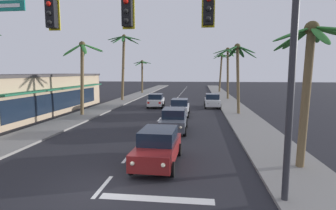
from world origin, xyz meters
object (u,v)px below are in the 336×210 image
at_px(palm_left_second, 83,62).
at_px(palm_right_second, 238,62).
at_px(sedan_lead_at_stop_bar, 158,146).
at_px(palm_right_third, 228,62).
at_px(sedan_fifth_in_queue, 180,107).
at_px(storefront_strip_left, 33,94).
at_px(palm_right_nearest, 309,65).
at_px(sedan_third_in_queue, 174,120).
at_px(palm_right_farthest, 221,64).
at_px(sedan_oncoming_far, 156,100).
at_px(palm_left_farthest, 142,70).
at_px(traffic_signal_mast, 182,35).
at_px(palm_left_third, 124,54).
at_px(sedan_parked_nearest_kerb, 212,101).

bearing_deg(palm_left_second, palm_right_second, 9.52).
bearing_deg(palm_right_second, palm_left_second, -170.48).
height_order(sedan_lead_at_stop_bar, palm_right_third, palm_right_third).
distance_m(sedan_fifth_in_queue, storefront_strip_left, 15.48).
bearing_deg(palm_right_third, palm_right_nearest, -89.52).
relative_size(sedan_third_in_queue, palm_right_farthest, 0.54).
height_order(sedan_oncoming_far, palm_left_farthest, palm_left_farthest).
distance_m(traffic_signal_mast, palm_right_third, 34.32).
height_order(palm_left_third, palm_right_third, palm_left_third).
height_order(palm_right_nearest, palm_right_third, palm_right_third).
distance_m(sedan_fifth_in_queue, palm_right_third, 18.39).
bearing_deg(palm_left_second, palm_right_third, 48.59).
distance_m(palm_left_farthest, storefront_strip_left, 28.12).
bearing_deg(sedan_fifth_in_queue, traffic_signal_mast, -85.60).
bearing_deg(palm_right_nearest, palm_right_second, 93.17).
bearing_deg(palm_right_third, sedan_third_in_queue, -104.79).
height_order(sedan_third_in_queue, palm_left_second, palm_left_second).
relative_size(palm_left_farthest, storefront_strip_left, 0.31).
height_order(sedan_lead_at_stop_bar, sedan_third_in_queue, same).
height_order(sedan_lead_at_stop_bar, palm_right_farthest, palm_right_farthest).
height_order(sedan_lead_at_stop_bar, sedan_oncoming_far, same).
xyz_separation_m(sedan_third_in_queue, palm_right_third, (6.23, 23.60, 5.00)).
distance_m(sedan_oncoming_far, palm_right_third, 15.12).
distance_m(sedan_fifth_in_queue, sedan_parked_nearest_kerb, 7.58).
bearing_deg(traffic_signal_mast, palm_right_second, 76.74).
bearing_deg(sedan_parked_nearest_kerb, palm_right_farthest, 83.15).
bearing_deg(sedan_oncoming_far, palm_right_third, 46.97).
height_order(sedan_third_in_queue, palm_right_third, palm_right_third).
relative_size(palm_left_second, storefront_strip_left, 0.34).
bearing_deg(storefront_strip_left, sedan_third_in_queue, -22.85).
bearing_deg(sedan_fifth_in_queue, palm_right_second, 11.96).
xyz_separation_m(traffic_signal_mast, sedan_lead_at_stop_bar, (-1.33, 3.30, -4.71)).
bearing_deg(palm_left_farthest, palm_right_farthest, 16.97).
xyz_separation_m(sedan_lead_at_stop_bar, sedan_parked_nearest_kerb, (3.55, 20.81, 0.00)).
distance_m(sedan_parked_nearest_kerb, palm_left_farthest, 24.46).
bearing_deg(palm_right_second, sedan_parked_nearest_kerb, 111.63).
distance_m(sedan_lead_at_stop_bar, palm_right_second, 16.99).
distance_m(sedan_lead_at_stop_bar, palm_left_third, 29.17).
distance_m(traffic_signal_mast, palm_right_nearest, 6.28).
height_order(sedan_parked_nearest_kerb, palm_left_second, palm_left_second).
height_order(sedan_third_in_queue, palm_right_nearest, palm_right_nearest).
xyz_separation_m(palm_left_second, storefront_strip_left, (-5.99, 0.81, -3.25)).
relative_size(sedan_oncoming_far, palm_right_third, 0.55).
xyz_separation_m(sedan_third_in_queue, storefront_strip_left, (-15.52, 6.54, 1.22)).
distance_m(sedan_third_in_queue, palm_left_second, 11.98).
distance_m(sedan_parked_nearest_kerb, palm_left_third, 15.61).
distance_m(sedan_fifth_in_queue, palm_left_second, 10.52).
relative_size(palm_right_nearest, palm_right_farthest, 0.78).
height_order(sedan_third_in_queue, palm_right_farthest, palm_right_farthest).
height_order(sedan_oncoming_far, palm_left_third, palm_left_third).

